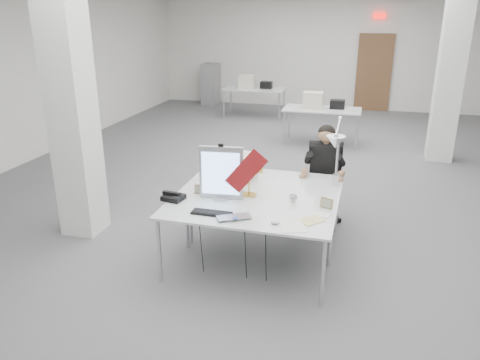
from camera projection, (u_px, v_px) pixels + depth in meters
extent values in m
cube|color=#555557|center=(287.00, 193.00, 7.37)|extent=(10.00, 14.00, 0.02)
cube|color=silver|center=(332.00, 51.00, 13.17)|extent=(10.00, 0.02, 3.20)
cube|color=silver|center=(3.00, 78.00, 8.06)|extent=(0.02, 14.00, 3.20)
cube|color=white|center=(72.00, 108.00, 5.58)|extent=(0.45, 0.45, 3.20)
cube|color=white|center=(450.00, 75.00, 8.46)|extent=(0.45, 0.45, 3.20)
cube|color=brown|center=(374.00, 73.00, 13.00)|extent=(0.95, 0.08, 2.10)
cube|color=red|center=(379.00, 16.00, 12.44)|extent=(0.32, 0.06, 0.16)
cube|color=silver|center=(247.00, 211.00, 4.85)|extent=(1.80, 0.90, 0.02)
cube|color=silver|center=(266.00, 182.00, 5.66)|extent=(1.80, 0.90, 0.02)
cube|color=silver|center=(322.00, 109.00, 9.78)|extent=(1.60, 0.80, 0.02)
cube|color=silver|center=(254.00, 89.00, 12.27)|extent=(1.60, 0.80, 0.02)
cube|color=gray|center=(211.00, 84.00, 14.05)|extent=(0.45, 0.55, 1.20)
cube|color=#A1A1A6|center=(221.00, 173.00, 5.05)|extent=(0.48, 0.10, 0.59)
cube|color=maroon|center=(246.00, 171.00, 4.93)|extent=(0.47, 0.06, 0.50)
cube|color=black|center=(212.00, 213.00, 4.75)|extent=(0.41, 0.14, 0.02)
imported|color=#A2A3A7|center=(235.00, 220.00, 4.59)|extent=(0.41, 0.36, 0.03)
ellipsoid|color=#A5A5A9|center=(275.00, 223.00, 4.52)|extent=(0.08, 0.06, 0.03)
cube|color=black|center=(173.00, 197.00, 5.10)|extent=(0.25, 0.23, 0.05)
cube|color=olive|center=(200.00, 189.00, 5.26)|extent=(0.14, 0.06, 0.10)
cube|color=#A08044|center=(326.00, 203.00, 4.88)|extent=(0.14, 0.08, 0.11)
cylinder|color=#AFAFB4|center=(293.00, 197.00, 5.04)|extent=(0.09, 0.06, 0.09)
cube|color=white|center=(292.00, 225.00, 4.49)|extent=(0.31, 0.37, 0.01)
cube|color=#DED785|center=(312.00, 221.00, 4.60)|extent=(0.28, 0.28, 0.01)
cube|color=white|center=(320.00, 215.00, 4.73)|extent=(0.20, 0.14, 0.01)
cube|color=beige|center=(241.00, 167.00, 5.67)|extent=(0.37, 0.35, 0.32)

